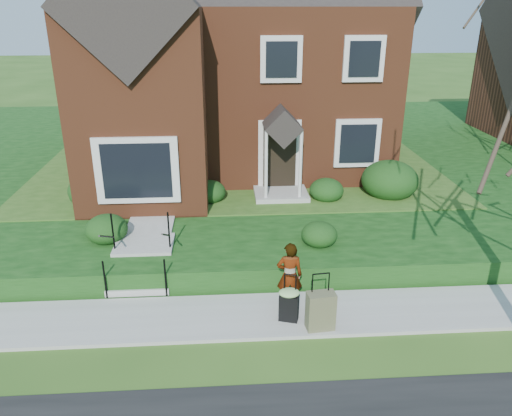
{
  "coord_description": "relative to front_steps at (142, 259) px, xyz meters",
  "views": [
    {
      "loc": [
        -0.52,
        -8.74,
        6.05
      ],
      "look_at": [
        0.21,
        2.0,
        1.65
      ],
      "focal_mm": 35.0,
      "sensor_mm": 36.0,
      "label": 1
    }
  ],
  "objects": [
    {
      "name": "ground",
      "position": [
        2.5,
        -1.84,
        -0.47
      ],
      "size": [
        120.0,
        120.0,
        0.0
      ],
      "primitive_type": "plane",
      "color": "#2D5119",
      "rests_on": "ground"
    },
    {
      "name": "main_house",
      "position": [
        2.29,
        7.76,
        4.79
      ],
      "size": [
        10.4,
        10.2,
        9.4
      ],
      "color": "brown",
      "rests_on": "terrace"
    },
    {
      "name": "foundation_shrubs",
      "position": [
        2.86,
        3.04,
        0.64
      ],
      "size": [
        10.44,
        4.51,
        1.2
      ],
      "color": "#11330F",
      "rests_on": "terrace"
    },
    {
      "name": "suitcase_black",
      "position": [
        3.22,
        -2.08,
        0.0
      ],
      "size": [
        0.51,
        0.46,
        1.03
      ],
      "rotation": [
        0.0,
        0.0,
        -0.3
      ],
      "color": "black",
      "rests_on": "sidewalk"
    },
    {
      "name": "front_steps",
      "position": [
        0.0,
        0.0,
        0.0
      ],
      "size": [
        1.4,
        2.02,
        1.5
      ],
      "color": "#9E9B93",
      "rests_on": "ground"
    },
    {
      "name": "suitcase_olive",
      "position": [
        3.81,
        -2.4,
        0.0
      ],
      "size": [
        0.58,
        0.37,
        1.19
      ],
      "rotation": [
        0.0,
        0.0,
        0.11
      ],
      "color": "brown",
      "rests_on": "sidewalk"
    },
    {
      "name": "sidewalk",
      "position": [
        2.5,
        -1.84,
        -0.43
      ],
      "size": [
        60.0,
        1.6,
        0.08
      ],
      "primitive_type": "cube",
      "color": "#9E9B93",
      "rests_on": "ground"
    },
    {
      "name": "terrace",
      "position": [
        6.5,
        9.06,
        -0.17
      ],
      "size": [
        44.0,
        20.0,
        0.6
      ],
      "primitive_type": "cube",
      "color": "#10370F",
      "rests_on": "ground"
    },
    {
      "name": "walkway",
      "position": [
        0.0,
        3.16,
        0.16
      ],
      "size": [
        1.2,
        6.0,
        0.06
      ],
      "primitive_type": "cube",
      "color": "#9E9B93",
      "rests_on": "terrace"
    },
    {
      "name": "woman",
      "position": [
        3.29,
        -1.58,
        0.35
      ],
      "size": [
        0.56,
        0.39,
        1.49
      ],
      "primitive_type": "imported",
      "rotation": [
        0.0,
        0.0,
        3.08
      ],
      "color": "#999999",
      "rests_on": "sidewalk"
    }
  ]
}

